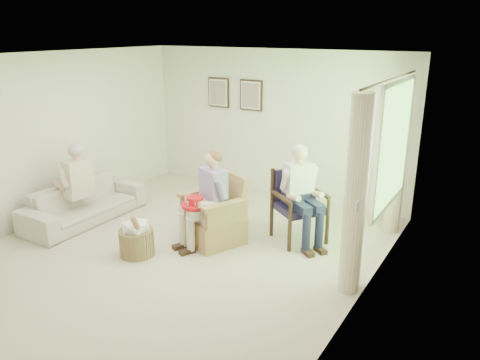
% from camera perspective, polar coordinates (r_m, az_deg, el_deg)
% --- Properties ---
extents(floor, '(5.50, 5.50, 0.00)m').
position_cam_1_polar(floor, '(6.62, -7.23, -8.35)').
color(floor, beige).
rests_on(floor, ground).
extents(back_wall, '(5.00, 0.04, 2.60)m').
position_cam_1_polar(back_wall, '(8.42, 4.13, 6.84)').
color(back_wall, silver).
rests_on(back_wall, ground).
extents(left_wall, '(0.04, 5.50, 2.60)m').
position_cam_1_polar(left_wall, '(7.94, -22.00, 4.89)').
color(left_wall, silver).
rests_on(left_wall, ground).
extents(right_wall, '(0.04, 5.50, 2.60)m').
position_cam_1_polar(right_wall, '(5.04, 15.09, -1.46)').
color(right_wall, silver).
rests_on(right_wall, ground).
extents(ceiling, '(5.00, 5.50, 0.02)m').
position_cam_1_polar(ceiling, '(5.95, -8.24, 14.70)').
color(ceiling, white).
rests_on(ceiling, back_wall).
extents(window, '(0.13, 2.50, 1.63)m').
position_cam_1_polar(window, '(6.09, 18.26, 4.39)').
color(window, '#2D6B23').
rests_on(window, right_wall).
extents(curtain_left, '(0.34, 0.34, 2.30)m').
position_cam_1_polar(curtain_left, '(5.33, 13.90, -1.99)').
color(curtain_left, beige).
rests_on(curtain_left, ground).
extents(curtain_right, '(0.34, 0.34, 2.30)m').
position_cam_1_polar(curtain_right, '(7.16, 18.75, 2.68)').
color(curtain_right, beige).
rests_on(curtain_right, ground).
extents(framed_print_left, '(0.45, 0.05, 0.55)m').
position_cam_1_polar(framed_print_left, '(8.88, -2.64, 10.60)').
color(framed_print_left, '#382114').
rests_on(framed_print_left, back_wall).
extents(framed_print_right, '(0.45, 0.05, 0.55)m').
position_cam_1_polar(framed_print_right, '(8.52, 1.34, 10.29)').
color(framed_print_right, '#382114').
rests_on(framed_print_right, back_wall).
extents(wicker_armchair, '(0.76, 0.75, 0.97)m').
position_cam_1_polar(wicker_armchair, '(6.71, -3.10, -4.97)').
color(wicker_armchair, tan).
rests_on(wicker_armchair, ground).
extents(wood_armchair, '(0.65, 0.61, 1.01)m').
position_cam_1_polar(wood_armchair, '(6.77, 7.58, -2.69)').
color(wood_armchair, black).
rests_on(wood_armchair, ground).
extents(sofa, '(1.99, 0.78, 0.58)m').
position_cam_1_polar(sofa, '(7.82, -18.45, -2.65)').
color(sofa, beige).
rests_on(sofa, ground).
extents(person_wicker, '(0.40, 0.62, 1.32)m').
position_cam_1_polar(person_wicker, '(6.45, -3.81, -1.63)').
color(person_wicker, beige).
rests_on(person_wicker, ground).
extents(person_dark, '(0.40, 0.63, 1.38)m').
position_cam_1_polar(person_dark, '(6.53, 7.08, -0.95)').
color(person_dark, '#1B1F3C').
rests_on(person_dark, ground).
extents(person_sofa, '(0.42, 0.63, 1.25)m').
position_cam_1_polar(person_sofa, '(7.61, -19.50, -0.01)').
color(person_sofa, beige).
rests_on(person_sofa, ground).
extents(red_hat, '(0.37, 0.37, 0.14)m').
position_cam_1_polar(red_hat, '(6.40, -5.51, -2.80)').
color(red_hat, red).
rests_on(red_hat, person_wicker).
extents(hatbox, '(0.51, 0.51, 0.68)m').
position_cam_1_polar(hatbox, '(6.46, -12.53, -6.76)').
color(hatbox, '#A18957').
rests_on(hatbox, ground).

